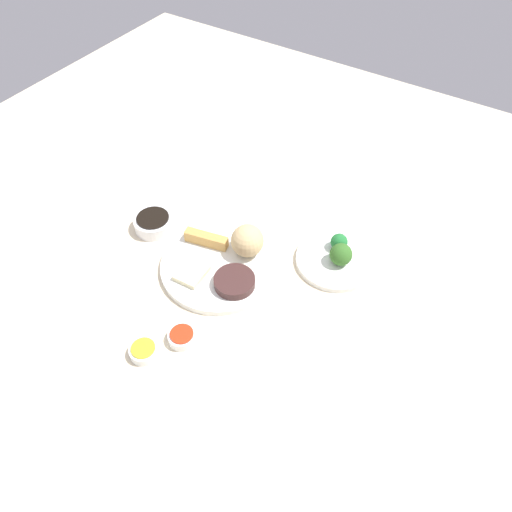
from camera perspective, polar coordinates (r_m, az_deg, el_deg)
name	(u,v)px	position (r m, az deg, el deg)	size (l,w,h in m)	color
tabletop	(225,275)	(1.24, -3.54, -2.15)	(2.20, 2.20, 0.02)	beige
main_plate	(220,265)	(1.24, -4.09, -1.06)	(0.29, 0.29, 0.02)	white
rice_scoop	(247,241)	(1.22, -1.00, 1.76)	(0.08, 0.08, 0.08)	tan
spring_roll	(206,239)	(1.27, -5.69, 1.93)	(0.11, 0.02, 0.03)	gold
crab_rangoon_wonton	(191,273)	(1.21, -7.37, -1.95)	(0.06, 0.07, 0.01)	beige
stir_fry_heap	(234,282)	(1.18, -2.47, -2.93)	(0.10, 0.10, 0.02)	#3E2422
broccoli_plate	(335,260)	(1.26, 9.03, -0.48)	(0.20, 0.20, 0.01)	white
broccoli_floret_0	(339,242)	(1.26, 9.46, 1.60)	(0.04, 0.04, 0.04)	#227432
broccoli_floret_1	(341,254)	(1.23, 9.67, 0.17)	(0.06, 0.06, 0.06)	#336724
soy_sauce_bowl	(154,223)	(1.35, -11.59, 3.69)	(0.10, 0.10, 0.04)	white
soy_sauce_bowl_liquid	(153,218)	(1.33, -11.71, 4.28)	(0.08, 0.08, 0.00)	black
sauce_ramekin_sweet_and_sour	(182,337)	(1.12, -8.41, -9.14)	(0.06, 0.06, 0.02)	white
sauce_ramekin_sweet_and_sour_liquid	(182,334)	(1.11, -8.49, -8.78)	(0.05, 0.05, 0.00)	red
sauce_ramekin_hot_mustard	(144,351)	(1.11, -12.66, -10.55)	(0.06, 0.06, 0.02)	white
sauce_ramekin_hot_mustard_liquid	(143,348)	(1.10, -12.77, -10.21)	(0.05, 0.05, 0.00)	gold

